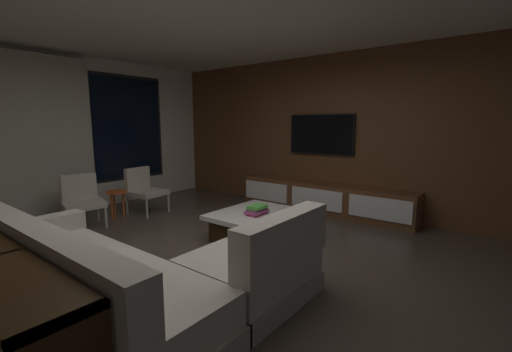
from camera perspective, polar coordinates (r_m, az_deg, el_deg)
The scene contains 12 objects.
floor at distance 3.75m, azimuth -7.57°, elevation -15.30°, with size 9.20×9.20×0.00m, color #473D33.
back_wall_with_window at distance 6.50m, azimuth -31.39°, elevation 5.95°, with size 6.60×0.30×2.70m.
media_wall at distance 5.98m, azimuth 13.65°, elevation 6.91°, with size 0.12×7.80×2.70m.
ceiling at distance 3.62m, azimuth -8.55°, elevation 27.63°, with size 8.20×8.20×0.00m, color silver.
sectional_couch at distance 2.99m, azimuth -19.49°, elevation -16.22°, with size 1.98×2.50×0.82m.
coffee_table at distance 4.50m, azimuth 1.06°, elevation -8.50°, with size 1.16×1.16×0.36m.
book_stack_on_coffee_table at distance 4.38m, azimuth 0.15°, elevation -5.84°, with size 0.30×0.20×0.12m.
accent_chair_near_window at distance 6.10m, azimuth -18.60°, elevation -1.94°, with size 0.60×0.62×0.78m.
accent_chair_by_curtain at distance 5.64m, azimuth -27.59°, elevation -3.35°, with size 0.66×0.68×0.78m.
side_stool at distance 5.85m, azimuth -22.68°, elevation -3.20°, with size 0.32×0.32×0.46m.
media_console at distance 5.88m, azimuth 11.63°, elevation -3.86°, with size 0.46×3.10×0.52m.
mounted_tv at distance 5.99m, azimuth 11.03°, elevation 7.00°, with size 0.05×1.21×0.70m.
Camera 1 is at (-2.39, -2.46, 1.53)m, focal length 23.43 mm.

